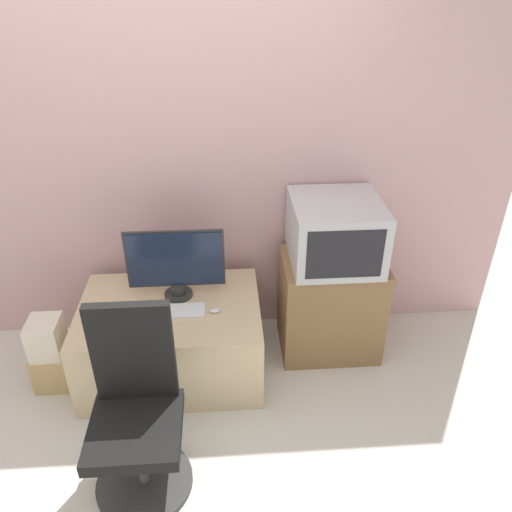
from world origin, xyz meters
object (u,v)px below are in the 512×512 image
object	(u,v)px
main_monitor	(176,263)
mouse	(215,310)
cardboard_box_lower	(54,367)
keyboard	(181,311)
office_chair	(137,417)
crt_tv	(335,232)

from	to	relation	value
main_monitor	mouse	size ratio (longest dim) A/B	9.03
mouse	main_monitor	bearing A→B (deg)	139.88
mouse	cardboard_box_lower	xyz separation A→B (m)	(-1.01, 0.01, -0.39)
keyboard	cardboard_box_lower	world-z (taller)	keyboard
mouse	office_chair	bearing A→B (deg)	-118.78
office_chair	cardboard_box_lower	size ratio (longest dim) A/B	4.10
crt_tv	cardboard_box_lower	distance (m)	1.93
mouse	crt_tv	world-z (taller)	crt_tv
main_monitor	office_chair	xyz separation A→B (m)	(-0.15, -0.87, -0.32)
crt_tv	cardboard_box_lower	world-z (taller)	crt_tv
office_chair	crt_tv	bearing A→B (deg)	39.96
mouse	crt_tv	bearing A→B (deg)	18.83
mouse	office_chair	world-z (taller)	office_chair
office_chair	cardboard_box_lower	bearing A→B (deg)	132.50
main_monitor	crt_tv	world-z (taller)	crt_tv
mouse	cardboard_box_lower	bearing A→B (deg)	179.47
main_monitor	mouse	xyz separation A→B (m)	(0.22, -0.19, -0.22)
main_monitor	cardboard_box_lower	xyz separation A→B (m)	(-0.79, -0.18, -0.62)
keyboard	crt_tv	world-z (taller)	crt_tv
crt_tv	office_chair	bearing A→B (deg)	-140.04
crt_tv	cardboard_box_lower	bearing A→B (deg)	-172.08
keyboard	crt_tv	bearing A→B (deg)	14.04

